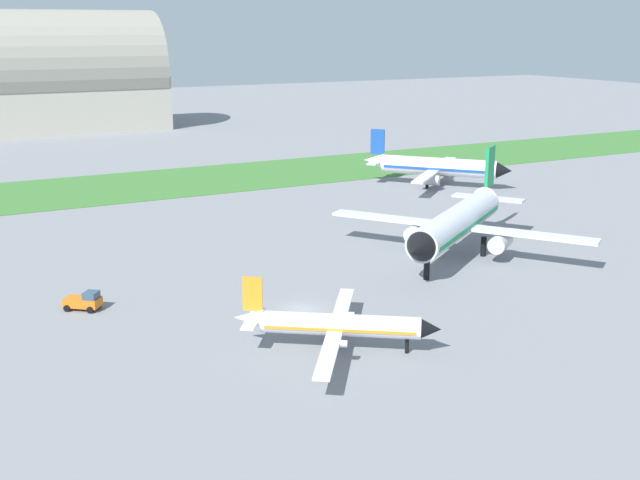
% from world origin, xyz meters
% --- Properties ---
extents(ground_plane, '(600.00, 600.00, 0.00)m').
position_xyz_m(ground_plane, '(0.00, 0.00, 0.00)').
color(ground_plane, gray).
extents(grass_taxiway_strip, '(360.00, 28.00, 0.08)m').
position_xyz_m(grass_taxiway_strip, '(0.00, 72.07, 0.04)').
color(grass_taxiway_strip, '#3D7533').
rests_on(grass_taxiway_strip, ground_plane).
extents(airplane_foreground_turboprop, '(16.31, 18.52, 6.48)m').
position_xyz_m(airplane_foreground_turboprop, '(-1.85, -10.76, 2.37)').
color(airplane_foreground_turboprop, white).
rests_on(airplane_foreground_turboprop, ground_plane).
extents(airplane_midfield_jet, '(29.29, 29.08, 11.99)m').
position_xyz_m(airplane_midfield_jet, '(26.22, 8.74, 4.32)').
color(airplane_midfield_jet, silver).
rests_on(airplane_midfield_jet, ground_plane).
extents(airplane_parked_jet_far, '(21.87, 22.52, 9.74)m').
position_xyz_m(airplane_parked_jet_far, '(50.14, 46.83, 3.51)').
color(airplane_parked_jet_far, white).
rests_on(airplane_parked_jet_far, ground_plane).
extents(pushback_tug_near_gate, '(3.94, 3.65, 1.95)m').
position_xyz_m(pushback_tug_near_gate, '(-19.52, 10.18, 0.91)').
color(pushback_tug_near_gate, orange).
rests_on(pushback_tug_near_gate, ground_plane).
extents(hangar_distant, '(69.91, 29.92, 32.23)m').
position_xyz_m(hangar_distant, '(-1.83, 160.78, 14.16)').
color(hangar_distant, '#B2AD9E').
rests_on(hangar_distant, ground_plane).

